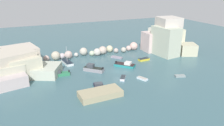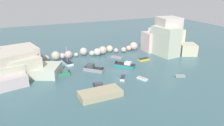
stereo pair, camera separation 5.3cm
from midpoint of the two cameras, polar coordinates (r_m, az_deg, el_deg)
The scene contains 15 objects.
cove_water at distance 58.94m, azimuth 1.55°, elevation -2.11°, with size 160.00×160.00×0.00m, color #3E636C.
cliff_headland_left at distance 60.87m, azimuth -23.83°, elevation -0.65°, with size 21.85×22.03×6.51m.
cliff_headland_right at distance 77.01m, azimuth 13.85°, elevation 5.90°, with size 16.73×18.61×11.91m.
rock_breakwater at distance 72.28m, azimuth -4.52°, elevation 3.00°, with size 32.20×4.64×2.76m.
stone_dock at distance 45.88m, azimuth -3.02°, elevation -7.90°, with size 8.75×4.15×1.32m, color tan.
moored_boat_0 at distance 48.73m, azimuth -3.38°, elevation -6.42°, with size 3.22×5.16×1.32m.
moored_boat_1 at distance 69.15m, azimuth 1.24°, elevation 1.46°, with size 3.27×3.59×0.49m.
moored_boat_2 at distance 65.57m, azimuth -11.44°, elevation 0.15°, with size 2.63×5.56×5.13m.
moored_boat_3 at distance 67.79m, azimuth 8.23°, elevation 0.95°, with size 3.49×1.78×0.65m.
moored_boat_4 at distance 62.19m, azimuth 3.48°, elevation -0.45°, with size 5.62×5.80×1.43m.
moored_boat_5 at distance 57.90m, azimuth 17.14°, elevation -3.21°, with size 2.70×1.85×0.43m.
moored_boat_6 at distance 58.82m, azimuth -4.85°, elevation -1.47°, with size 5.09×5.06×2.00m.
moored_boat_7 at distance 54.34m, azimuth 7.84°, elevation -3.99°, with size 2.01×2.92×0.48m.
moored_boat_8 at distance 54.05m, azimuth 2.85°, elevation -3.87°, with size 2.42×2.93×0.61m.
moored_boat_9 at distance 57.50m, azimuth -13.73°, elevation -2.72°, with size 5.93×2.37×1.41m.
Camera 2 is at (-23.02, -49.63, 21.91)m, focal length 35.47 mm.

